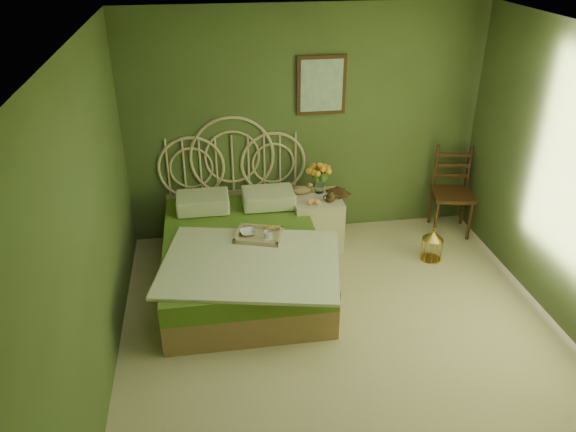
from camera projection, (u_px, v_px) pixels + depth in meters
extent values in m
plane|color=beige|center=(350.00, 350.00, 4.90)|extent=(4.50, 4.50, 0.00)
plane|color=silver|center=(370.00, 45.00, 3.69)|extent=(4.50, 4.50, 0.00)
plane|color=#4C6234|center=(305.00, 125.00, 6.26)|extent=(4.00, 0.00, 4.00)
plane|color=#4C6234|center=(88.00, 239.00, 4.02)|extent=(0.00, 4.50, 4.50)
cube|color=#311D0D|center=(321.00, 85.00, 6.05)|extent=(0.54, 0.03, 0.64)
cube|color=silver|center=(322.00, 86.00, 6.03)|extent=(0.46, 0.01, 0.56)
cube|color=#A47552|center=(243.00, 270.00, 5.75)|extent=(1.54, 2.05, 0.31)
cube|color=#587C28|center=(242.00, 248.00, 5.63)|extent=(1.54, 2.05, 0.21)
cube|color=white|center=(251.00, 263.00, 5.17)|extent=(1.84, 1.54, 0.03)
cube|color=white|center=(203.00, 202.00, 6.11)|extent=(0.56, 0.41, 0.16)
cube|color=white|center=(268.00, 198.00, 6.21)|extent=(0.56, 0.41, 0.16)
cube|color=#D1B38B|center=(259.00, 238.00, 5.57)|extent=(0.54, 0.47, 0.04)
ellipsoid|color=#B77A38|center=(270.00, 228.00, 5.65)|extent=(0.12, 0.07, 0.05)
cube|color=#F3E2C6|center=(316.00, 221.00, 6.38)|extent=(0.54, 0.54, 0.59)
cylinder|color=silver|center=(319.00, 185.00, 6.32)|extent=(0.10, 0.10, 0.18)
ellipsoid|color=#A47552|center=(302.00, 190.00, 6.30)|extent=(0.21, 0.11, 0.10)
sphere|color=#FA9661|center=(310.00, 202.00, 6.07)|extent=(0.07, 0.07, 0.07)
sphere|color=#FA9661|center=(317.00, 202.00, 6.06)|extent=(0.07, 0.07, 0.07)
cube|color=#311D0D|center=(452.00, 194.00, 6.57)|extent=(0.54, 0.54, 0.04)
cylinder|color=#311D0D|center=(441.00, 222.00, 6.49)|extent=(0.04, 0.04, 0.48)
cylinder|color=#311D0D|center=(472.00, 219.00, 6.54)|extent=(0.04, 0.04, 0.48)
cylinder|color=#311D0D|center=(428.00, 207.00, 6.82)|extent=(0.04, 0.04, 0.48)
cylinder|color=#311D0D|center=(458.00, 204.00, 6.88)|extent=(0.04, 0.04, 0.48)
cube|color=#311D0D|center=(449.00, 167.00, 6.61)|extent=(0.39, 0.13, 0.54)
cylinder|color=gold|center=(430.00, 258.00, 6.22)|extent=(0.23, 0.23, 0.01)
cylinder|color=gold|center=(431.00, 249.00, 6.16)|extent=(0.23, 0.23, 0.25)
cone|color=gold|center=(433.00, 235.00, 6.08)|extent=(0.23, 0.23, 0.09)
imported|color=#381E0F|center=(332.00, 195.00, 6.28)|extent=(0.27, 0.30, 0.02)
imported|color=#472819|center=(332.00, 193.00, 6.27)|extent=(0.18, 0.23, 0.02)
imported|color=white|center=(248.00, 232.00, 5.58)|extent=(0.19, 0.19, 0.04)
imported|color=white|center=(267.00, 235.00, 5.50)|extent=(0.10, 0.10, 0.08)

